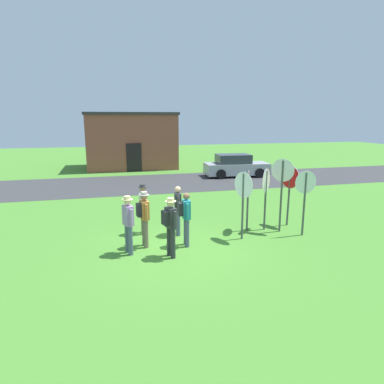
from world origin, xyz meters
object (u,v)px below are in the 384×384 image
(stop_sign_leaning_right, at_px, (266,188))
(person_in_blue, at_px, (144,215))
(parked_car_on_street, at_px, (236,166))
(person_in_teal, at_px, (186,215))
(stop_sign_leaning_left, at_px, (305,192))
(person_with_sunhat, at_px, (178,208))
(stop_sign_nearest, at_px, (248,190))
(stop_sign_far_back, at_px, (282,182))
(person_on_left, at_px, (128,222))
(stop_sign_rear_left, at_px, (289,184))
(person_near_signs, at_px, (170,223))
(stop_sign_tallest, at_px, (243,193))
(person_holding_notes, at_px, (143,206))

(stop_sign_leaning_right, xyz_separation_m, person_in_blue, (-4.34, -0.62, -0.50))
(parked_car_on_street, bearing_deg, person_in_teal, -118.00)
(stop_sign_leaning_left, xyz_separation_m, person_with_sunhat, (-4.10, 1.09, -0.57))
(stop_sign_nearest, bearing_deg, parked_car_on_street, 70.54)
(stop_sign_far_back, xyz_separation_m, person_on_left, (-5.28, -0.75, -0.78))
(stop_sign_rear_left, bearing_deg, parked_car_on_street, 78.66)
(stop_sign_leaning_left, bearing_deg, person_in_blue, 177.27)
(stop_sign_rear_left, distance_m, person_near_signs, 5.17)
(parked_car_on_street, bearing_deg, stop_sign_rear_left, -101.34)
(stop_sign_tallest, relative_size, stop_sign_leaning_left, 1.01)
(person_in_blue, bearing_deg, parked_car_on_street, 56.96)
(person_in_teal, bearing_deg, person_on_left, -172.78)
(person_in_blue, height_order, person_in_teal, person_in_blue)
(stop_sign_leaning_left, relative_size, stop_sign_rear_left, 0.99)
(stop_sign_leaning_left, bearing_deg, stop_sign_leaning_right, 138.84)
(parked_car_on_street, relative_size, person_in_teal, 2.61)
(parked_car_on_street, height_order, person_in_teal, person_in_teal)
(person_with_sunhat, height_order, person_in_blue, person_in_blue)
(stop_sign_far_back, bearing_deg, person_with_sunhat, 171.24)
(stop_sign_leaning_right, height_order, stop_sign_leaning_left, stop_sign_leaning_left)
(person_with_sunhat, distance_m, person_in_blue, 1.49)
(stop_sign_far_back, xyz_separation_m, stop_sign_nearest, (-1.07, 0.39, -0.29))
(parked_car_on_street, xyz_separation_m, stop_sign_nearest, (-3.87, -10.96, 0.79))
(stop_sign_leaning_left, height_order, person_near_signs, stop_sign_leaning_left)
(person_near_signs, bearing_deg, person_with_sunhat, 71.58)
(person_with_sunhat, distance_m, person_near_signs, 1.93)
(person_holding_notes, bearing_deg, person_on_left, -109.93)
(person_on_left, bearing_deg, stop_sign_leaning_right, 12.54)
(parked_car_on_street, height_order, person_in_blue, person_in_blue)
(stop_sign_nearest, distance_m, person_in_teal, 2.66)
(parked_car_on_street, xyz_separation_m, person_near_signs, (-6.95, -12.64, 0.32))
(stop_sign_rear_left, height_order, person_in_teal, stop_sign_rear_left)
(parked_car_on_street, height_order, stop_sign_tallest, stop_sign_tallest)
(stop_sign_far_back, height_order, person_in_teal, stop_sign_far_back)
(person_in_blue, bearing_deg, stop_sign_rear_left, 9.26)
(person_with_sunhat, height_order, person_holding_notes, person_holding_notes)
(stop_sign_tallest, height_order, stop_sign_leaning_right, stop_sign_tallest)
(stop_sign_far_back, height_order, person_with_sunhat, stop_sign_far_back)
(stop_sign_nearest, xyz_separation_m, person_near_signs, (-3.07, -1.68, -0.46))
(stop_sign_rear_left, height_order, stop_sign_nearest, stop_sign_rear_left)
(stop_sign_nearest, bearing_deg, stop_sign_leaning_left, -29.66)
(person_on_left, bearing_deg, person_holding_notes, 70.07)
(parked_car_on_street, height_order, stop_sign_leaning_left, stop_sign_leaning_left)
(stop_sign_nearest, xyz_separation_m, person_with_sunhat, (-2.46, 0.15, -0.52))
(stop_sign_far_back, xyz_separation_m, person_in_teal, (-3.52, -0.53, -0.78))
(person_in_blue, distance_m, person_on_left, 0.69)
(stop_sign_far_back, distance_m, stop_sign_nearest, 1.18)
(stop_sign_leaning_right, distance_m, stop_sign_nearest, 0.65)
(stop_sign_leaning_right, xyz_separation_m, person_in_teal, (-3.09, -0.86, -0.53))
(parked_car_on_street, relative_size, stop_sign_far_back, 1.72)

